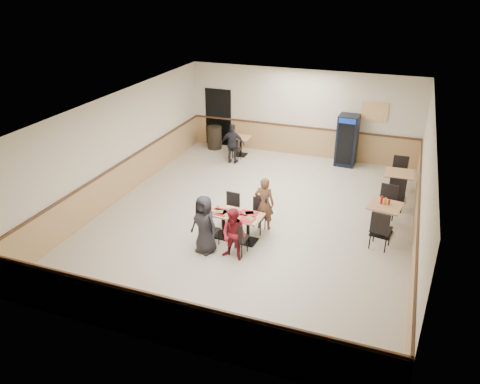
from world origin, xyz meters
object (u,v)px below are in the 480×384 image
at_px(diner_woman_left, 204,225).
at_px(diner_woman_right, 234,235).
at_px(main_table, 236,222).
at_px(diner_man_opposite, 264,203).
at_px(back_table, 241,143).
at_px(trash_bin, 215,138).
at_px(lone_diner, 233,144).
at_px(pepsi_cooler, 347,140).
at_px(side_table_near, 384,215).
at_px(side_table_far, 398,182).

distance_m(diner_woman_left, diner_woman_right, 0.75).
relative_size(main_table, diner_woman_right, 1.08).
bearing_deg(main_table, diner_woman_right, -67.62).
bearing_deg(diner_woman_left, diner_man_opposite, 74.15).
distance_m(main_table, back_table, 5.72).
distance_m(diner_man_opposite, trash_bin, 6.10).
bearing_deg(lone_diner, pepsi_cooler, -170.36).
bearing_deg(main_table, side_table_near, 28.19).
height_order(diner_woman_right, side_table_far, diner_woman_right).
xyz_separation_m(main_table, diner_woman_left, (-0.48, -0.75, 0.24)).
relative_size(diner_woman_left, diner_man_opposite, 1.02).
bearing_deg(pepsi_cooler, diner_woman_right, -100.12).
bearing_deg(pepsi_cooler, side_table_near, -67.61).
xyz_separation_m(diner_woman_left, side_table_far, (4.01, 4.39, -0.16)).
height_order(main_table, side_table_far, side_table_far).
height_order(lone_diner, back_table, lone_diner).
distance_m(diner_woman_right, back_table, 6.57).
xyz_separation_m(lone_diner, back_table, (0.00, 0.77, -0.23)).
xyz_separation_m(diner_man_opposite, side_table_far, (3.05, 2.88, -0.15)).
xyz_separation_m(diner_man_opposite, back_table, (-2.33, 4.65, -0.25)).
bearing_deg(diner_woman_right, side_table_near, 43.77).
bearing_deg(diner_woman_left, back_table, 118.95).
xyz_separation_m(diner_woman_right, side_table_far, (3.27, 4.45, -0.08)).
height_order(diner_man_opposite, lone_diner, diner_man_opposite).
relative_size(diner_woman_left, side_table_near, 1.63).
distance_m(back_table, trash_bin, 1.20).
bearing_deg(trash_bin, lone_diner, -44.36).
relative_size(diner_man_opposite, back_table, 2.05).
bearing_deg(diner_woman_left, trash_bin, 127.52).
bearing_deg(side_table_far, back_table, 161.76).
xyz_separation_m(main_table, trash_bin, (-2.99, 5.76, -0.05)).
xyz_separation_m(diner_woman_left, diner_man_opposite, (0.95, 1.51, -0.01)).
height_order(diner_woman_left, diner_woman_right, diner_woman_left).
height_order(diner_woman_left, pepsi_cooler, pepsi_cooler).
distance_m(lone_diner, back_table, 0.80).
xyz_separation_m(main_table, side_table_near, (3.32, 1.47, 0.07)).
bearing_deg(lone_diner, side_table_near, 140.20).
relative_size(diner_man_opposite, trash_bin, 1.70).
height_order(diner_woman_right, side_table_near, diner_woman_right).
bearing_deg(main_table, diner_woman_left, -117.90).
xyz_separation_m(diner_woman_right, lone_diner, (-2.11, 5.45, 0.06)).
bearing_deg(side_table_near, diner_woman_left, -149.63).
bearing_deg(diner_woman_left, main_table, 74.15).
xyz_separation_m(side_table_near, back_table, (-5.17, 3.94, -0.09)).
xyz_separation_m(side_table_far, pepsi_cooler, (-1.78, 2.17, 0.31)).
bearing_deg(back_table, lone_diner, -90.00).
xyz_separation_m(diner_woman_right, trash_bin, (-3.26, 6.57, -0.21)).
height_order(pepsi_cooler, trash_bin, pepsi_cooler).
distance_m(diner_woman_left, lone_diner, 5.57).
relative_size(diner_man_opposite, side_table_far, 1.70).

